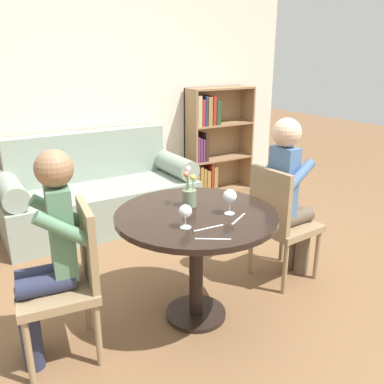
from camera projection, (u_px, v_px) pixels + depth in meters
name	position (u px, v px, depth m)	size (l,w,h in m)	color
ground_plane	(196.00, 315.00, 2.73)	(16.00, 16.00, 0.00)	brown
back_wall	(78.00, 87.00, 4.11)	(5.20, 0.05, 2.70)	silver
round_table	(196.00, 233.00, 2.54)	(1.01, 1.01, 0.74)	black
couch	(100.00, 195.00, 4.10)	(1.88, 0.80, 0.92)	gray
bookshelf_right	(211.00, 142.00, 4.97)	(0.85, 0.28, 1.29)	#93704C
chair_left	(69.00, 276.00, 2.25)	(0.47, 0.47, 0.90)	#937A56
chair_right	(279.00, 220.00, 3.02)	(0.45, 0.45, 0.90)	#937A56
person_left	(48.00, 255.00, 2.17)	(0.45, 0.38, 1.21)	#282D47
person_right	(289.00, 195.00, 3.02)	(0.43, 0.36, 1.25)	brown
wine_glass_left	(185.00, 212.00, 2.25)	(0.08, 0.08, 0.14)	white
wine_glass_right	(230.00, 197.00, 2.44)	(0.08, 0.08, 0.15)	white
flower_vase	(189.00, 193.00, 2.58)	(0.09, 0.09, 0.26)	gray
knife_left_setting	(209.00, 228.00, 2.27)	(0.19, 0.02, 0.00)	silver
fork_left_setting	(213.00, 239.00, 2.13)	(0.16, 0.11, 0.00)	silver
knife_right_setting	(238.00, 219.00, 2.40)	(0.17, 0.10, 0.00)	silver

